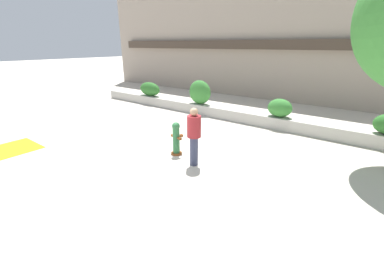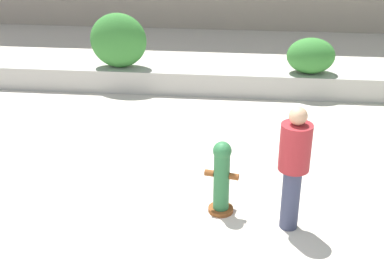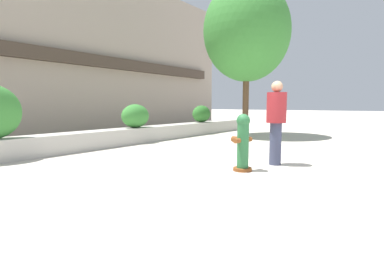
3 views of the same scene
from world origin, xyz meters
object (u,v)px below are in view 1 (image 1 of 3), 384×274
object	(u,v)px
hedge_bush_1	(200,92)
pedestrian	(194,133)
fire_hydrant	(176,138)
hedge_bush_0	(150,89)
hedge_bush_2	(280,108)

from	to	relation	value
hedge_bush_1	pedestrian	bearing A→B (deg)	-55.78
fire_hydrant	hedge_bush_0	bearing A→B (deg)	142.32
hedge_bush_0	fire_hydrant	size ratio (longest dim) A/B	1.40
hedge_bush_0	pedestrian	bearing A→B (deg)	-35.42
hedge_bush_1	pedestrian	world-z (taller)	pedestrian
hedge_bush_0	hedge_bush_2	bearing A→B (deg)	0.00
pedestrian	hedge_bush_1	bearing A→B (deg)	124.22
hedge_bush_1	hedge_bush_2	distance (m)	4.12
hedge_bush_0	hedge_bush_1	distance (m)	3.64
hedge_bush_1	hedge_bush_2	bearing A→B (deg)	0.00
fire_hydrant	pedestrian	size ratio (longest dim) A/B	0.62
hedge_bush_2	fire_hydrant	distance (m)	5.01
pedestrian	hedge_bush_2	bearing A→B (deg)	81.97
hedge_bush_2	fire_hydrant	xyz separation A→B (m)	(-1.63, -4.73, -0.33)
fire_hydrant	hedge_bush_2	bearing A→B (deg)	71.03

